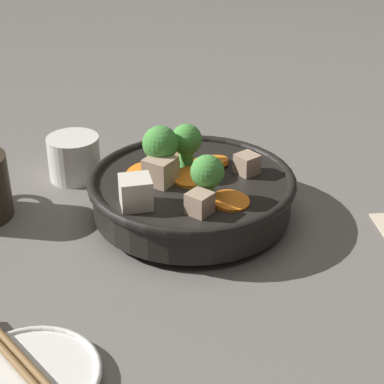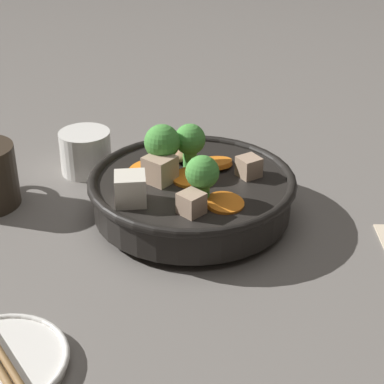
{
  "view_description": "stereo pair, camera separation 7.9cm",
  "coord_description": "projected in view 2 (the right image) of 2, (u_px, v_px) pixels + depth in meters",
  "views": [
    {
      "loc": [
        -0.68,
        0.12,
        0.41
      ],
      "look_at": [
        0.0,
        0.0,
        0.03
      ],
      "focal_mm": 60.0,
      "sensor_mm": 36.0,
      "label": 1
    },
    {
      "loc": [
        -0.69,
        0.05,
        0.41
      ],
      "look_at": [
        0.0,
        0.0,
        0.03
      ],
      "focal_mm": 60.0,
      "sensor_mm": 36.0,
      "label": 2
    }
  ],
  "objects": [
    {
      "name": "tea_cup",
      "position": [
        86.0,
        152.0,
        0.9
      ],
      "size": [
        0.07,
        0.07,
        0.06
      ],
      "color": "white",
      "rests_on": "ground_plane"
    },
    {
      "name": "ground_plane",
      "position": [
        192.0,
        216.0,
        0.81
      ],
      "size": [
        3.0,
        3.0,
        0.0
      ],
      "primitive_type": "plane",
      "color": "slate"
    },
    {
      "name": "stirfry_bowl",
      "position": [
        191.0,
        189.0,
        0.79
      ],
      "size": [
        0.26,
        0.26,
        0.12
      ],
      "color": "black",
      "rests_on": "ground_plane"
    }
  ]
}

